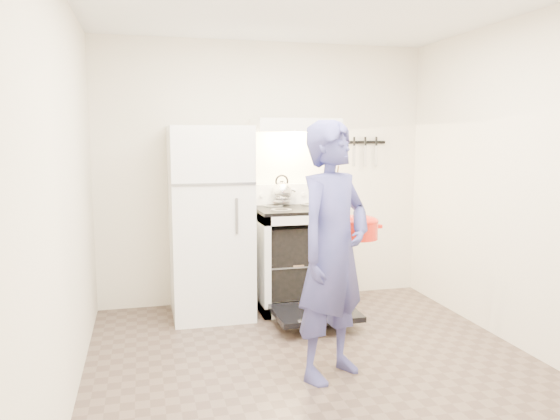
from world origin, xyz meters
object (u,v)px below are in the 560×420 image
at_px(tea_kettle, 282,190).
at_px(refrigerator, 210,222).
at_px(stove_body, 296,259).
at_px(person, 333,251).
at_px(dutch_oven, 358,230).

bearing_deg(tea_kettle, refrigerator, -161.73).
xyz_separation_m(stove_body, tea_kettle, (-0.09, 0.21, 0.64)).
xyz_separation_m(stove_body, person, (-0.18, -1.51, 0.40)).
relative_size(stove_body, person, 0.54).
bearing_deg(stove_body, dutch_oven, -84.63).
relative_size(tea_kettle, person, 0.17).
relative_size(stove_body, tea_kettle, 3.15).
distance_m(refrigerator, tea_kettle, 0.80).
bearing_deg(person, tea_kettle, 55.11).
distance_m(stove_body, person, 1.57).
xyz_separation_m(refrigerator, tea_kettle, (0.72, 0.24, 0.25)).
distance_m(refrigerator, dutch_oven, 1.51).
xyz_separation_m(person, dutch_oven, (0.29, 0.29, 0.08)).
height_order(tea_kettle, person, person).
bearing_deg(refrigerator, tea_kettle, 18.27).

